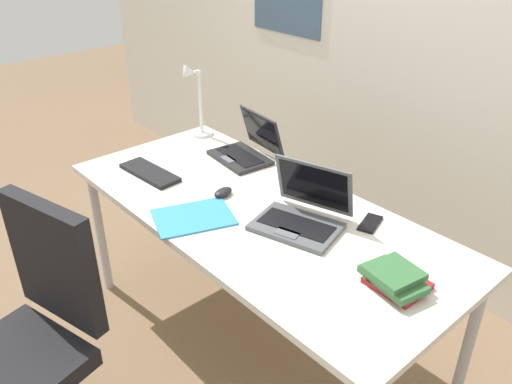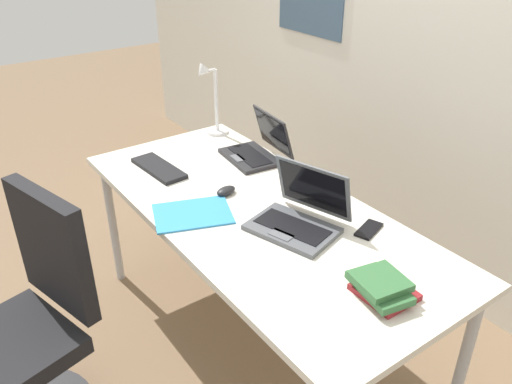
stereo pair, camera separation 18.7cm
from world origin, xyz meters
TOP-DOWN VIEW (x-y plane):
  - ground_plane at (0.00, 0.00)m, footprint 12.00×12.00m
  - wall_back at (-0.00, 1.10)m, footprint 6.00×0.13m
  - desk at (0.00, 0.00)m, footprint 1.80×0.80m
  - desk_lamp at (-0.80, 0.28)m, footprint 0.12×0.18m
  - laptop_front_right at (0.21, 0.06)m, footprint 0.40×0.37m
  - laptop_far_corner at (-0.41, 0.30)m, footprint 0.33×0.30m
  - external_keyboard at (-0.57, -0.17)m, footprint 0.34×0.14m
  - computer_mouse at (-0.18, -0.03)m, footprint 0.07×0.10m
  - cell_phone at (0.39, 0.26)m, footprint 0.10×0.15m
  - book_stack at (0.68, 0.01)m, footprint 0.23×0.19m
  - paper_folder_center at (-0.11, -0.24)m, footprint 0.32×0.37m
  - coffee_mug at (-0.07, 0.27)m, footprint 0.11×0.08m
  - office_chair at (-0.17, -0.94)m, footprint 0.54×0.59m

SIDE VIEW (x-z plane):
  - ground_plane at x=0.00m, z-range 0.00..0.00m
  - office_chair at x=-0.17m, z-range -0.09..0.88m
  - desk at x=0.00m, z-range 0.31..1.05m
  - paper_folder_center at x=-0.11m, z-range 0.74..0.75m
  - cell_phone at x=0.39m, z-range 0.74..0.75m
  - external_keyboard at x=-0.57m, z-range 0.74..0.76m
  - computer_mouse at x=-0.18m, z-range 0.74..0.77m
  - book_stack at x=0.68m, z-range 0.74..0.81m
  - coffee_mug at x=-0.07m, z-range 0.74..0.83m
  - laptop_far_corner at x=-0.41m, z-range 0.67..0.90m
  - laptop_front_right at x=0.21m, z-range 0.67..0.91m
  - desk_lamp at x=-0.80m, z-range 0.74..1.14m
  - wall_back at x=0.00m, z-range 0.00..2.60m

